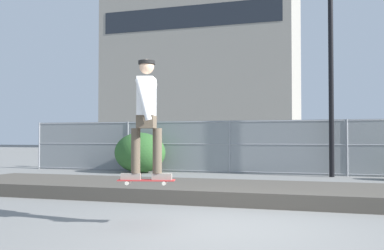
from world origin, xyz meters
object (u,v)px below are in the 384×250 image
(skateboard, at_px, (146,181))
(parked_car_near, at_px, (209,148))
(skater, at_px, (147,111))
(shrub_left, at_px, (140,153))
(street_lamp, at_px, (331,29))
(parked_car_mid, at_px, (350,149))

(skateboard, relative_size, parked_car_near, 0.19)
(skater, relative_size, shrub_left, 0.92)
(street_lamp, relative_size, parked_car_near, 1.75)
(skateboard, bearing_deg, skater, -172.87)
(street_lamp, relative_size, shrub_left, 4.18)
(skateboard, xyz_separation_m, street_lamp, (2.47, 9.18, 4.09))
(street_lamp, distance_m, parked_car_mid, 4.93)
(street_lamp, distance_m, parked_car_near, 7.01)
(skater, height_order, parked_car_near, skater)
(shrub_left, bearing_deg, street_lamp, 2.44)
(skateboard, height_order, skater, skater)
(parked_car_mid, distance_m, shrub_left, 7.86)
(skater, height_order, street_lamp, street_lamp)
(parked_car_near, xyz_separation_m, shrub_left, (-1.60, -3.40, -0.12))
(skateboard, bearing_deg, shrub_left, 114.45)
(street_lamp, xyz_separation_m, parked_car_near, (-4.91, 3.13, -3.90))
(skater, distance_m, parked_car_near, 12.58)
(parked_car_near, bearing_deg, parked_car_mid, -1.89)
(skater, relative_size, parked_car_mid, 0.38)
(parked_car_near, bearing_deg, shrub_left, -115.19)
(street_lamp, bearing_deg, parked_car_near, 147.53)
(skater, bearing_deg, parked_car_mid, 75.58)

